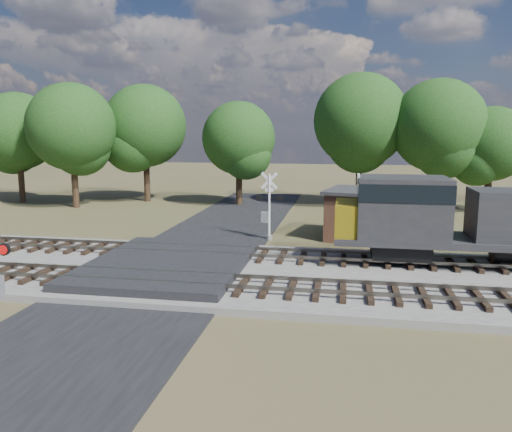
# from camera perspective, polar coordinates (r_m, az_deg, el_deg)

# --- Properties ---
(ground) EXTENTS (160.00, 160.00, 0.00)m
(ground) POSITION_cam_1_polar(r_m,az_deg,el_deg) (23.26, -10.31, -6.71)
(ground) COLOR #444625
(ground) RESTS_ON ground
(ballast_bed) EXTENTS (140.00, 10.00, 0.30)m
(ballast_bed) POSITION_cam_1_polar(r_m,az_deg,el_deg) (22.40, 15.12, -7.14)
(ballast_bed) COLOR gray
(ballast_bed) RESTS_ON ground
(road) EXTENTS (7.00, 60.00, 0.08)m
(road) POSITION_cam_1_polar(r_m,az_deg,el_deg) (23.25, -10.32, -6.62)
(road) COLOR black
(road) RESTS_ON ground
(crossing_panel) EXTENTS (7.00, 9.00, 0.62)m
(crossing_panel) POSITION_cam_1_polar(r_m,az_deg,el_deg) (23.62, -9.92, -5.65)
(crossing_panel) COLOR #262628
(crossing_panel) RESTS_ON ground
(track_near) EXTENTS (140.00, 2.60, 0.33)m
(track_near) POSITION_cam_1_polar(r_m,az_deg,el_deg) (20.41, -4.01, -7.70)
(track_near) COLOR black
(track_near) RESTS_ON ballast_bed
(track_far) EXTENTS (140.00, 2.60, 0.33)m
(track_far) POSITION_cam_1_polar(r_m,az_deg,el_deg) (25.10, -1.22, -4.36)
(track_far) COLOR black
(track_far) RESTS_ON ballast_bed
(crossing_signal_far) EXTENTS (1.66, 0.36, 4.13)m
(crossing_signal_far) POSITION_cam_1_polar(r_m,az_deg,el_deg) (29.91, 1.36, 0.47)
(crossing_signal_far) COLOR silver
(crossing_signal_far) RESTS_ON ground
(equipment_shed) EXTENTS (5.30, 5.30, 3.03)m
(equipment_shed) POSITION_cam_1_polar(r_m,az_deg,el_deg) (31.01, 12.29, 0.24)
(equipment_shed) COLOR #4B2C20
(equipment_shed) RESTS_ON ground
(treeline) EXTENTS (83.92, 12.21, 11.38)m
(treeline) POSITION_cam_1_polar(r_m,az_deg,el_deg) (42.45, 7.95, 9.77)
(treeline) COLOR black
(treeline) RESTS_ON ground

